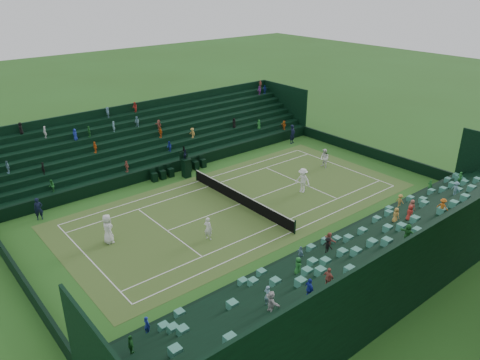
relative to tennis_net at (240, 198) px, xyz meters
The scene contains 17 objects.
ground 0.53m from the tennis_net, ahead, with size 160.00×160.00×0.00m, color #29571B.
court_surface 0.52m from the tennis_net, ahead, with size 12.97×26.77×0.01m, color #2C6B23.
perimeter_wall_north 15.89m from the tennis_net, 90.00° to the left, with size 17.17×0.20×1.00m, color black.
perimeter_wall_south 15.89m from the tennis_net, 90.00° to the right, with size 17.17×0.20×1.00m, color black.
perimeter_wall_east 8.49m from the tennis_net, ahead, with size 0.20×31.77×1.00m, color black.
perimeter_wall_west 8.49m from the tennis_net, behind, with size 0.20×31.77×1.00m, color black.
north_grandstand 12.70m from the tennis_net, ahead, with size 6.60×32.00×4.90m.
south_grandstand 12.70m from the tennis_net, behind, with size 6.60×32.00×4.90m.
tennis_net is the anchor object (origin of this frame).
umpire_chair 7.00m from the tennis_net, behind, with size 0.78×0.78×2.46m.
courtside_chairs 7.88m from the tennis_net, behind, with size 0.50×5.47×1.08m.
player_near_west 10.15m from the tennis_net, 96.34° to the right, with size 0.99×0.64×2.02m, color white.
player_near_east 5.53m from the tennis_net, 61.55° to the right, with size 0.59×0.39×1.61m, color white.
player_far_west 10.56m from the tennis_net, 94.71° to the left, with size 0.85×0.66×1.74m, color white.
player_far_east 5.44m from the tennis_net, 74.07° to the left, with size 1.31×0.76×2.03m, color white.
line_judge_north 14.97m from the tennis_net, 119.50° to the left, with size 0.72×0.47×1.97m, color black.
line_judge_south 14.43m from the tennis_net, 119.84° to the right, with size 0.60×0.39×1.64m, color black.
Camera 1 is at (24.50, -20.12, 16.00)m, focal length 35.00 mm.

